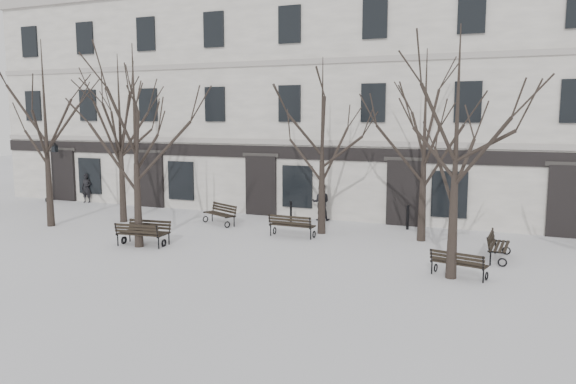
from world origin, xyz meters
The scene contains 19 objects.
ground centered at (0.00, 0.00, 0.00)m, with size 100.00×100.00×0.00m, color silver.
building centered at (0.00, 12.96, 5.52)m, with size 40.40×10.20×11.40m.
tree_0 centered at (-10.89, 1.85, 5.03)m, with size 5.64×5.64×8.05m.
tree_1 centered at (-4.82, 0.08, 4.61)m, with size 5.17×5.17×7.38m.
tree_2 centered at (6.38, 0.33, 4.64)m, with size 5.20×5.20×7.42m.
tree_4 centered at (-8.58, 3.88, 4.72)m, with size 5.28×5.28×7.55m.
tree_5 centered at (0.67, 4.94, 4.47)m, with size 5.01×5.01×7.15m.
tree_6 centered at (4.71, 5.14, 4.58)m, with size 5.13×5.13×7.33m.
bench_0 centered at (-4.83, 0.62, 0.49)m, with size 1.84×0.82×0.90m.
bench_1 centered at (-4.78, 0.07, 0.49)m, with size 1.86×0.84×0.91m.
bench_2 centered at (6.57, 0.45, 0.45)m, with size 1.73×0.96×0.83m.
bench_3 centered at (-4.16, 5.07, 0.50)m, with size 1.91×1.39×0.92m.
bench_4 centered at (-0.20, 3.78, 0.50)m, with size 1.86×0.72×0.93m.
bench_5 centered at (7.55, 3.16, 0.51)m, with size 0.76×1.88×0.93m.
lamp_post centered at (-16.32, 7.24, 1.95)m, with size 1.05×0.39×3.37m.
bollard_a centered at (-1.49, 6.87, 0.51)m, with size 0.12×0.12×0.96m.
bollard_b centered at (3.80, 7.12, 0.58)m, with size 0.14×0.14×1.08m.
pedestrian_a centered at (-14.26, 7.80, 0.00)m, with size 0.60×0.39×1.63m, color black.
pedestrian_b centered at (-0.32, 7.70, 0.00)m, with size 0.83×0.65×1.71m, color black.
Camera 1 is at (8.13, -16.63, 4.83)m, focal length 35.00 mm.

